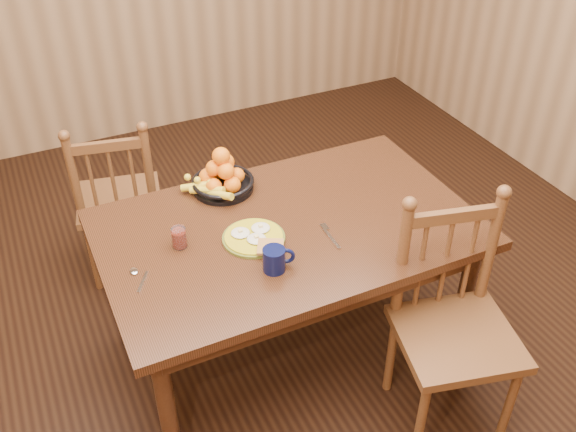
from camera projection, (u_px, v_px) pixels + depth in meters
name	position (u px, v px, depth m)	size (l,w,h in m)	color
room	(288.00, 98.00, 2.40)	(4.52, 5.02, 2.72)	black
dining_table	(288.00, 241.00, 2.80)	(1.60, 1.00, 0.75)	black
chair_far	(119.00, 201.00, 3.40)	(0.51, 0.49, 0.96)	#4E2A17
chair_near	(453.00, 326.00, 2.61)	(0.56, 0.54, 1.03)	#4E2A17
breakfast_plate	(255.00, 237.00, 2.67)	(0.26, 0.31, 0.04)	#59601E
fork	(329.00, 235.00, 2.69)	(0.03, 0.18, 0.00)	silver
spoon	(137.00, 275.00, 2.49)	(0.07, 0.15, 0.01)	silver
coffee_mug	(275.00, 259.00, 2.49)	(0.13, 0.09, 0.10)	black
juice_glass	(179.00, 238.00, 2.61)	(0.06, 0.06, 0.09)	silver
fruit_bowl	(221.00, 178.00, 2.94)	(0.32, 0.32, 0.22)	black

